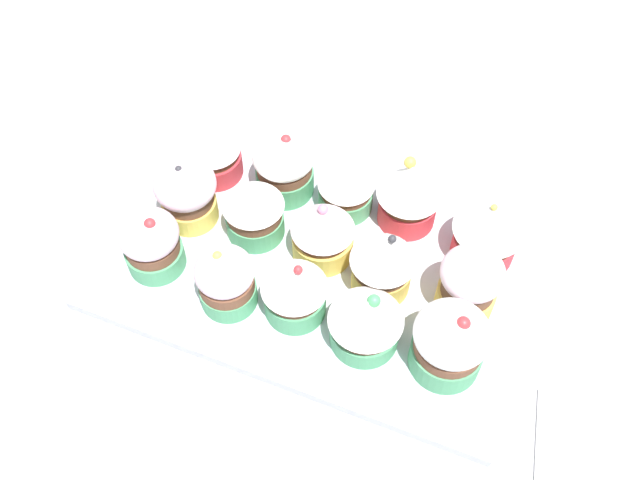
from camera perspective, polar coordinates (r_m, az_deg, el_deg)
ground_plane at (r=69.85cm, az=0.00°, el=-2.71°), size 180.00×180.00×3.00cm
baking_tray at (r=68.09cm, az=0.00°, el=-1.75°), size 39.87×26.32×1.20cm
cupcake_0 at (r=66.62cm, az=13.40°, el=0.81°), size 6.67×6.67×7.39cm
cupcake_1 at (r=67.62cm, az=7.23°, el=3.83°), size 6.31×6.31×8.17cm
cupcake_2 at (r=68.73cm, az=1.99°, el=4.62°), size 5.59×5.59×6.80cm
cupcake_3 at (r=70.06cm, az=-2.90°, el=6.03°), size 6.19×6.19×7.38cm
cupcake_4 at (r=72.49cm, az=-8.66°, el=7.24°), size 5.77×5.77×6.76cm
cupcake_5 at (r=62.66cm, az=11.86°, el=-3.69°), size 5.60×5.60×7.50cm
cupcake_6 at (r=62.67cm, az=5.10°, el=-1.59°), size 5.97×5.97×8.26cm
cupcake_7 at (r=65.02cm, az=0.51°, el=0.64°), size 5.97×5.97×7.20cm
cupcake_8 at (r=66.80cm, az=-5.37°, el=2.57°), size 5.90×5.90×7.12cm
cupcake_9 at (r=69.03cm, az=-10.54°, el=4.01°), size 5.99×5.99×7.29cm
cupcake_10 at (r=59.87cm, az=10.39°, el=-8.10°), size 6.39×6.39×7.62cm
cupcake_11 at (r=60.42cm, az=3.70°, el=-6.47°), size 6.53×6.53×6.72cm
cupcake_12 at (r=61.40cm, az=-1.72°, el=-3.98°), size 5.93×5.93×7.43cm
cupcake_13 at (r=62.86cm, az=-7.58°, el=-3.20°), size 5.29×5.29×6.92cm
cupcake_14 at (r=66.36cm, az=-13.43°, el=-0.22°), size 5.56×5.56×6.92cm
napkin at (r=63.98cm, az=22.60°, el=-17.34°), size 14.33×14.76×0.60cm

